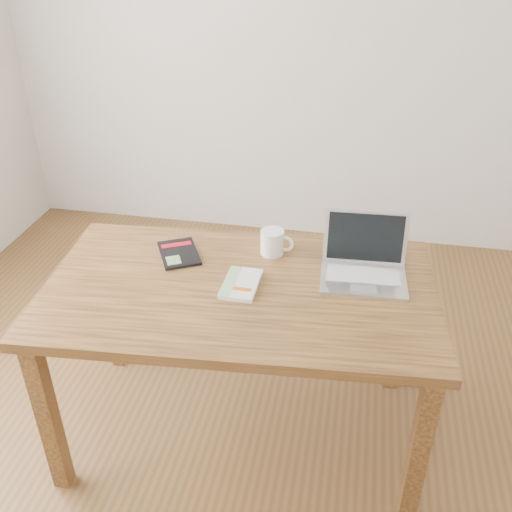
% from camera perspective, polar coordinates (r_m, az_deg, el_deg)
% --- Properties ---
extents(room, '(4.04, 4.04, 2.70)m').
position_cam_1_polar(room, '(1.66, -1.59, 10.79)').
color(room, brown).
rests_on(room, ground).
extents(desk, '(1.50, 0.93, 0.75)m').
position_cam_1_polar(desk, '(2.16, -1.61, -4.99)').
color(desk, brown).
rests_on(desk, ground).
extents(white_guidebook, '(0.13, 0.21, 0.02)m').
position_cam_1_polar(white_guidebook, '(2.10, -1.52, -2.81)').
color(white_guidebook, silver).
rests_on(white_guidebook, desk).
extents(black_guidebook, '(0.23, 0.26, 0.01)m').
position_cam_1_polar(black_guidebook, '(2.31, -7.71, 0.29)').
color(black_guidebook, black).
rests_on(black_guidebook, desk).
extents(laptop, '(0.33, 0.28, 0.22)m').
position_cam_1_polar(laptop, '(2.18, 10.75, -0.82)').
color(laptop, silver).
rests_on(laptop, desk).
extents(coffee_mug, '(0.14, 0.09, 0.10)m').
position_cam_1_polar(coffee_mug, '(2.28, 1.71, 1.42)').
color(coffee_mug, white).
rests_on(coffee_mug, desk).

